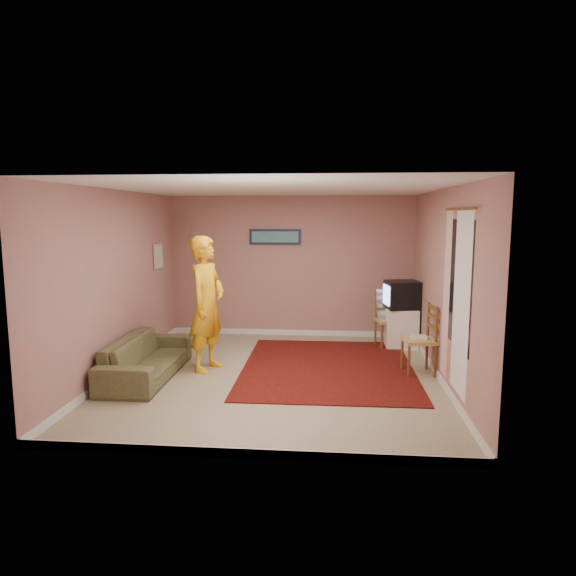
# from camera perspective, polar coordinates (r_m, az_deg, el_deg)

# --- Properties ---
(ground) EXTENTS (5.00, 5.00, 0.00)m
(ground) POSITION_cam_1_polar(r_m,az_deg,el_deg) (7.34, -1.26, -9.73)
(ground) COLOR tan
(ground) RESTS_ON ground
(wall_back) EXTENTS (4.50, 0.02, 2.60)m
(wall_back) POSITION_cam_1_polar(r_m,az_deg,el_deg) (9.52, 0.38, 2.40)
(wall_back) COLOR #A3766B
(wall_back) RESTS_ON ground
(wall_front) EXTENTS (4.50, 0.02, 2.60)m
(wall_front) POSITION_cam_1_polar(r_m,az_deg,el_deg) (4.61, -4.75, -3.80)
(wall_front) COLOR #A3766B
(wall_front) RESTS_ON ground
(wall_left) EXTENTS (0.02, 5.00, 2.60)m
(wall_left) POSITION_cam_1_polar(r_m,az_deg,el_deg) (7.64, -18.32, 0.56)
(wall_left) COLOR #A3766B
(wall_left) RESTS_ON ground
(wall_right) EXTENTS (0.02, 5.00, 2.60)m
(wall_right) POSITION_cam_1_polar(r_m,az_deg,el_deg) (7.16, 16.90, 0.15)
(wall_right) COLOR #A3766B
(wall_right) RESTS_ON ground
(ceiling) EXTENTS (4.50, 5.00, 0.02)m
(ceiling) POSITION_cam_1_polar(r_m,az_deg,el_deg) (7.00, -1.33, 10.99)
(ceiling) COLOR white
(ceiling) RESTS_ON wall_back
(baseboard_back) EXTENTS (4.50, 0.02, 0.10)m
(baseboard_back) POSITION_cam_1_polar(r_m,az_deg,el_deg) (9.72, 0.37, -4.96)
(baseboard_back) COLOR silver
(baseboard_back) RESTS_ON ground
(baseboard_front) EXTENTS (4.50, 0.02, 0.10)m
(baseboard_front) POSITION_cam_1_polar(r_m,az_deg,el_deg) (5.03, -4.56, -17.85)
(baseboard_front) COLOR silver
(baseboard_front) RESTS_ON ground
(baseboard_left) EXTENTS (0.02, 5.00, 0.10)m
(baseboard_left) POSITION_cam_1_polar(r_m,az_deg,el_deg) (7.89, -17.85, -8.48)
(baseboard_left) COLOR silver
(baseboard_left) RESTS_ON ground
(baseboard_right) EXTENTS (0.02, 5.00, 0.10)m
(baseboard_right) POSITION_cam_1_polar(r_m,az_deg,el_deg) (7.43, 16.42, -9.44)
(baseboard_right) COLOR silver
(baseboard_right) RESTS_ON ground
(window) EXTENTS (0.01, 1.10, 1.50)m
(window) POSITION_cam_1_polar(r_m,az_deg,el_deg) (6.27, 18.56, 0.37)
(window) COLOR black
(window) RESTS_ON wall_right
(curtain_sheer) EXTENTS (0.01, 0.75, 2.10)m
(curtain_sheer) POSITION_cam_1_polar(r_m,az_deg,el_deg) (6.15, 18.67, -1.67)
(curtain_sheer) COLOR white
(curtain_sheer) RESTS_ON wall_right
(curtain_floral) EXTENTS (0.01, 0.35, 2.10)m
(curtain_floral) POSITION_cam_1_polar(r_m,az_deg,el_deg) (6.82, 17.19, -0.67)
(curtain_floral) COLOR white
(curtain_floral) RESTS_ON wall_right
(curtain_rod) EXTENTS (0.02, 1.40, 0.02)m
(curtain_rod) POSITION_cam_1_polar(r_m,az_deg,el_deg) (6.21, 18.53, 8.35)
(curtain_rod) COLOR brown
(curtain_rod) RESTS_ON wall_right
(picture_back) EXTENTS (0.95, 0.04, 0.28)m
(picture_back) POSITION_cam_1_polar(r_m,az_deg,el_deg) (9.48, -1.45, 5.70)
(picture_back) COLOR #151A3C
(picture_back) RESTS_ON wall_back
(picture_left) EXTENTS (0.04, 0.38, 0.42)m
(picture_left) POSITION_cam_1_polar(r_m,az_deg,el_deg) (9.08, -14.21, 3.45)
(picture_left) COLOR tan
(picture_left) RESTS_ON wall_left
(area_rug) EXTENTS (2.53, 3.14, 0.02)m
(area_rug) POSITION_cam_1_polar(r_m,az_deg,el_deg) (7.74, 4.43, -8.75)
(area_rug) COLOR black
(area_rug) RESTS_ON ground
(tv_cabinet) EXTENTS (0.53, 0.48, 0.67)m
(tv_cabinet) POSITION_cam_1_polar(r_m,az_deg,el_deg) (9.01, 12.48, -4.33)
(tv_cabinet) COLOR white
(tv_cabinet) RESTS_ON ground
(crt_tv) EXTENTS (0.62, 0.57, 0.47)m
(crt_tv) POSITION_cam_1_polar(r_m,az_deg,el_deg) (8.91, 12.56, -0.73)
(crt_tv) COLOR black
(crt_tv) RESTS_ON tv_cabinet
(chair_a) EXTENTS (0.50, 0.49, 0.50)m
(chair_a) POSITION_cam_1_polar(r_m,az_deg,el_deg) (8.97, 11.18, -2.85)
(chair_a) COLOR tan
(chair_a) RESTS_ON ground
(dvd_player) EXTENTS (0.40, 0.30, 0.06)m
(dvd_player) POSITION_cam_1_polar(r_m,az_deg,el_deg) (8.98, 11.16, -3.23)
(dvd_player) COLOR silver
(dvd_player) RESTS_ON chair_a
(blue_throw) EXTENTS (0.42, 0.05, 0.44)m
(blue_throw) POSITION_cam_1_polar(r_m,az_deg,el_deg) (9.13, 11.08, -1.51)
(blue_throw) COLOR #80B2D2
(blue_throw) RESTS_ON chair_a
(chair_b) EXTENTS (0.48, 0.50, 0.54)m
(chair_b) POSITION_cam_1_polar(r_m,az_deg,el_deg) (7.52, 14.36, -4.73)
(chair_b) COLOR tan
(chair_b) RESTS_ON ground
(game_console) EXTENTS (0.21, 0.16, 0.04)m
(game_console) POSITION_cam_1_polar(r_m,az_deg,el_deg) (7.54, 14.34, -5.31)
(game_console) COLOR silver
(game_console) RESTS_ON chair_b
(sofa) EXTENTS (0.78, 1.95, 0.57)m
(sofa) POSITION_cam_1_polar(r_m,az_deg,el_deg) (7.47, -15.44, -7.45)
(sofa) COLOR brown
(sofa) RESTS_ON ground
(person) EXTENTS (0.64, 0.81, 1.96)m
(person) POSITION_cam_1_polar(r_m,az_deg,el_deg) (7.50, -8.99, -1.74)
(person) COLOR gold
(person) RESTS_ON ground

